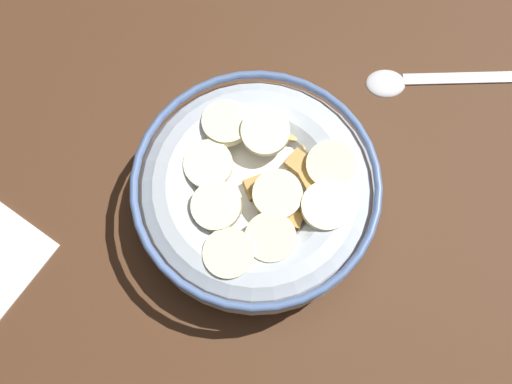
# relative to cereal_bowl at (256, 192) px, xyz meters

# --- Properties ---
(ground_plane) EXTENTS (1.24, 1.24, 0.02)m
(ground_plane) POSITION_rel_cereal_bowl_xyz_m (-0.00, -0.00, -0.04)
(ground_plane) COLOR #472B19
(cereal_bowl) EXTENTS (0.18, 0.18, 0.06)m
(cereal_bowl) POSITION_rel_cereal_bowl_xyz_m (0.00, 0.00, 0.00)
(cereal_bowl) COLOR #B2BCC6
(cereal_bowl) RESTS_ON ground_plane
(spoon) EXTENTS (0.09, 0.14, 0.01)m
(spoon) POSITION_rel_cereal_bowl_xyz_m (-0.02, 0.17, -0.03)
(spoon) COLOR silver
(spoon) RESTS_ON ground_plane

